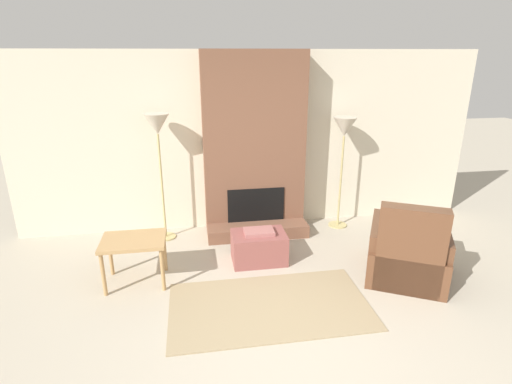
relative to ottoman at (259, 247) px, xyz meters
The scene contains 9 objects.
ground_plane 1.81m from the ottoman, 86.53° to the right, with size 24.00×24.00×0.00m, color #B2A893.
wall_back 1.66m from the ottoman, 84.97° to the left, with size 6.88×0.06×2.60m, color beige.
fireplace 1.44m from the ottoman, 83.91° to the left, with size 1.46×0.67×2.60m.
ottoman is the anchor object (origin of this frame).
armchair 1.79m from the ottoman, 21.93° to the right, with size 1.24×1.30×1.01m.
side_table 1.54m from the ottoman, behind, with size 0.71×0.53×0.55m.
floor_lamp_left 2.03m from the ottoman, 143.34° to the left, with size 0.34×0.34×1.79m.
floor_lamp_right 2.09m from the ottoman, 32.86° to the left, with size 0.34×0.34×1.68m.
area_rug 1.01m from the ottoman, 93.13° to the right, with size 2.11×1.18×0.01m, color #9E8966.
Camera 1 is at (-0.89, -2.72, 2.55)m, focal length 28.00 mm.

